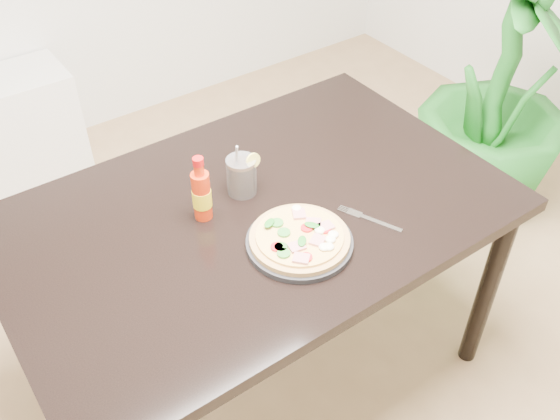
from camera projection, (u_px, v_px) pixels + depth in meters
dining_table at (256, 230)px, 1.79m from camera, size 1.40×0.90×0.75m
plate at (299, 243)px, 1.62m from camera, size 0.28×0.28×0.02m
pizza at (300, 237)px, 1.61m from camera, size 0.26×0.26×0.03m
hot_sauce_bottle at (202, 194)px, 1.66m from camera, size 0.06×0.06×0.20m
cola_cup at (242, 176)px, 1.76m from camera, size 0.09×0.09×0.17m
fork at (368, 218)px, 1.70m from camera, size 0.09×0.18×0.00m
houseplant at (501, 94)px, 2.55m from camera, size 0.90×0.90×1.14m
plant_pot at (478, 182)px, 2.85m from camera, size 0.28×0.28×0.22m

